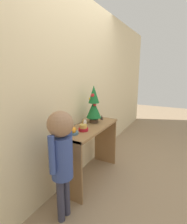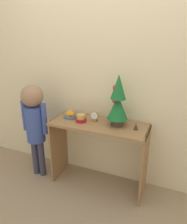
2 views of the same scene
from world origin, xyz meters
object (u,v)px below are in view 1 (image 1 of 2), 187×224
child_figure (61,151)px  singing_bowl (83,128)px  fruit_bowl (72,131)px  figurine (102,117)px  mini_tree (94,105)px  desk_clock (84,123)px

child_figure → singing_bowl: bearing=8.9°
fruit_bowl → singing_bowl: (0.16, -0.06, 0.00)m
figurine → fruit_bowl: bearing=177.6°
fruit_bowl → singing_bowl: 0.17m
mini_tree → singing_bowl: size_ratio=4.42×
desk_clock → child_figure: bearing=-167.7°
desk_clock → mini_tree: bearing=-1.1°
desk_clock → singing_bowl: bearing=-154.7°
desk_clock → child_figure: size_ratio=0.10×
desk_clock → figurine: size_ratio=1.68×
desk_clock → figurine: 0.46m
singing_bowl → child_figure: 0.56m
fruit_bowl → figurine: (0.75, -0.03, 0.00)m
singing_bowl → desk_clock: 0.15m
fruit_bowl → singing_bowl: size_ratio=1.24×
figurine → child_figure: bearing=-174.4°
mini_tree → singing_bowl: mini_tree is taller
mini_tree → fruit_bowl: mini_tree is taller
fruit_bowl → singing_bowl: bearing=-19.8°
fruit_bowl → figurine: 0.75m
fruit_bowl → child_figure: (-0.39, -0.14, -0.05)m
child_figure → figurine: bearing=5.6°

